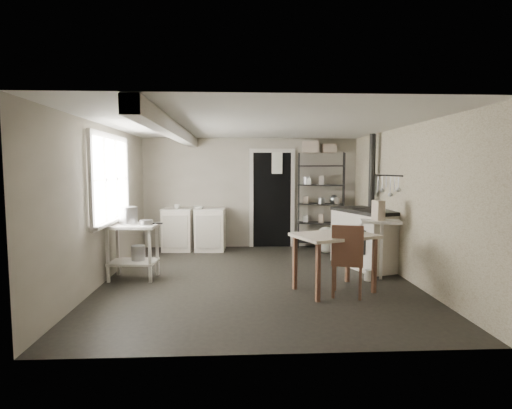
{
  "coord_description": "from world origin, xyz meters",
  "views": [
    {
      "loc": [
        -0.31,
        -5.93,
        1.66
      ],
      "look_at": [
        0.0,
        0.3,
        1.1
      ],
      "focal_mm": 28.0,
      "sensor_mm": 36.0,
      "label": 1
    }
  ],
  "objects_px": {
    "stove": "(367,241)",
    "work_table": "(334,263)",
    "base_cabinets": "(194,228)",
    "flour_sack": "(326,241)",
    "prep_table": "(133,253)",
    "stockpot": "(128,217)",
    "shelf_rack": "(321,203)",
    "chair": "(348,259)"
  },
  "relations": [
    {
      "from": "stove",
      "to": "work_table",
      "type": "height_order",
      "value": "stove"
    },
    {
      "from": "base_cabinets",
      "to": "flour_sack",
      "type": "height_order",
      "value": "base_cabinets"
    },
    {
      "from": "stove",
      "to": "flour_sack",
      "type": "relative_size",
      "value": 2.38
    },
    {
      "from": "prep_table",
      "to": "base_cabinets",
      "type": "relative_size",
      "value": 0.63
    },
    {
      "from": "base_cabinets",
      "to": "stove",
      "type": "relative_size",
      "value": 1.06
    },
    {
      "from": "stockpot",
      "to": "flour_sack",
      "type": "height_order",
      "value": "stockpot"
    },
    {
      "from": "shelf_rack",
      "to": "chair",
      "type": "xyz_separation_m",
      "value": [
        -0.33,
        -3.17,
        -0.46
      ]
    },
    {
      "from": "prep_table",
      "to": "stockpot",
      "type": "relative_size",
      "value": 2.8
    },
    {
      "from": "work_table",
      "to": "chair",
      "type": "xyz_separation_m",
      "value": [
        0.13,
        -0.19,
        0.1
      ]
    },
    {
      "from": "base_cabinets",
      "to": "chair",
      "type": "relative_size",
      "value": 1.37
    },
    {
      "from": "prep_table",
      "to": "work_table",
      "type": "relative_size",
      "value": 0.8
    },
    {
      "from": "shelf_rack",
      "to": "work_table",
      "type": "relative_size",
      "value": 1.93
    },
    {
      "from": "stove",
      "to": "flour_sack",
      "type": "distance_m",
      "value": 1.22
    },
    {
      "from": "stockpot",
      "to": "stove",
      "type": "distance_m",
      "value": 3.91
    },
    {
      "from": "stockpot",
      "to": "shelf_rack",
      "type": "xyz_separation_m",
      "value": [
        3.41,
        2.15,
        0.01
      ]
    },
    {
      "from": "stockpot",
      "to": "chair",
      "type": "xyz_separation_m",
      "value": [
        3.08,
        -1.02,
        -0.45
      ]
    },
    {
      "from": "prep_table",
      "to": "stove",
      "type": "xyz_separation_m",
      "value": [
        3.77,
        0.58,
        0.04
      ]
    },
    {
      "from": "base_cabinets",
      "to": "work_table",
      "type": "bearing_deg",
      "value": -48.71
    },
    {
      "from": "prep_table",
      "to": "shelf_rack",
      "type": "bearing_deg",
      "value": 33.64
    },
    {
      "from": "flour_sack",
      "to": "stockpot",
      "type": "bearing_deg",
      "value": -154.5
    },
    {
      "from": "shelf_rack",
      "to": "stove",
      "type": "relative_size",
      "value": 1.6
    },
    {
      "from": "work_table",
      "to": "prep_table",
      "type": "bearing_deg",
      "value": 165.22
    },
    {
      "from": "flour_sack",
      "to": "prep_table",
      "type": "bearing_deg",
      "value": -153.05
    },
    {
      "from": "base_cabinets",
      "to": "stove",
      "type": "height_order",
      "value": "stove"
    },
    {
      "from": "shelf_rack",
      "to": "stove",
      "type": "bearing_deg",
      "value": -56.31
    },
    {
      "from": "flour_sack",
      "to": "base_cabinets",
      "type": "bearing_deg",
      "value": 171.62
    },
    {
      "from": "shelf_rack",
      "to": "work_table",
      "type": "distance_m",
      "value": 3.07
    },
    {
      "from": "stockpot",
      "to": "chair",
      "type": "bearing_deg",
      "value": -18.27
    },
    {
      "from": "prep_table",
      "to": "stove",
      "type": "distance_m",
      "value": 3.82
    },
    {
      "from": "shelf_rack",
      "to": "stove",
      "type": "distance_m",
      "value": 1.78
    },
    {
      "from": "stove",
      "to": "shelf_rack",
      "type": "bearing_deg",
      "value": 86.45
    },
    {
      "from": "base_cabinets",
      "to": "chair",
      "type": "bearing_deg",
      "value": -48.9
    },
    {
      "from": "stockpot",
      "to": "flour_sack",
      "type": "bearing_deg",
      "value": 25.5
    },
    {
      "from": "chair",
      "to": "stove",
      "type": "bearing_deg",
      "value": 81.0
    },
    {
      "from": "stockpot",
      "to": "shelf_rack",
      "type": "distance_m",
      "value": 4.04
    },
    {
      "from": "shelf_rack",
      "to": "stockpot",
      "type": "bearing_deg",
      "value": -128.87
    },
    {
      "from": "stockpot",
      "to": "work_table",
      "type": "bearing_deg",
      "value": -15.64
    },
    {
      "from": "work_table",
      "to": "flour_sack",
      "type": "xyz_separation_m",
      "value": [
        0.45,
        2.45,
        -0.14
      ]
    },
    {
      "from": "stove",
      "to": "work_table",
      "type": "bearing_deg",
      "value": -142.21
    },
    {
      "from": "prep_table",
      "to": "work_table",
      "type": "distance_m",
      "value": 2.97
    },
    {
      "from": "flour_sack",
      "to": "stove",
      "type": "bearing_deg",
      "value": -68.33
    },
    {
      "from": "chair",
      "to": "flour_sack",
      "type": "distance_m",
      "value": 2.67
    }
  ]
}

